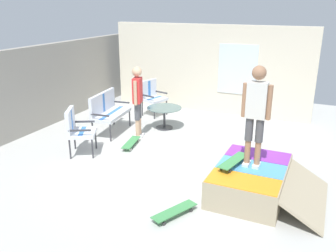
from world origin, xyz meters
TOP-DOWN VIEW (x-y plane):
  - ground_plane at (0.00, 0.00)m, footprint 12.00×12.00m
  - back_wall_cinderblock at (0.00, 4.00)m, footprint 9.00×0.20m
  - house_facade at (3.80, 0.49)m, footprint 0.23×6.00m
  - skate_ramp at (-0.66, -1.81)m, footprint 1.73×1.83m
  - patio_bench at (0.92, 2.18)m, footprint 1.31×0.71m
  - patio_chair_near_house at (2.73, 1.85)m, footprint 0.75×0.70m
  - patio_chair_by_wall at (-0.52, 2.00)m, footprint 0.81×0.78m
  - patio_table at (1.77, 0.99)m, footprint 0.90×0.90m
  - person_watching at (0.96, 1.32)m, footprint 0.47×0.30m
  - person_skater at (-0.63, -1.77)m, footprint 0.24×0.48m
  - skateboard_by_bench at (0.34, 1.17)m, footprint 0.82×0.35m
  - skateboard_spare at (-1.87, -0.88)m, footprint 0.81×0.52m
  - skateboard_on_ramp at (-0.75, -1.49)m, footprint 0.82×0.37m

SIDE VIEW (x-z plane):
  - ground_plane at x=0.00m, z-range -0.10..0.00m
  - skateboard_by_bench at x=0.34m, z-range 0.03..0.14m
  - skateboard_spare at x=-1.87m, z-range 0.03..0.14m
  - skate_ramp at x=-0.66m, z-range 0.00..0.50m
  - patio_table at x=1.77m, z-range 0.12..0.69m
  - skateboard_on_ramp at x=-0.75m, z-range 0.54..0.64m
  - patio_chair_near_house at x=2.73m, z-range 0.10..1.12m
  - patio_chair_by_wall at x=-0.52m, z-range 0.10..1.12m
  - patio_bench at x=0.92m, z-range 0.11..1.13m
  - person_watching at x=0.96m, z-range 0.15..1.88m
  - back_wall_cinderblock at x=0.00m, z-range 0.00..2.12m
  - house_facade at x=3.80m, z-range 0.00..2.56m
  - person_skater at x=-0.63m, z-range 0.65..2.36m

